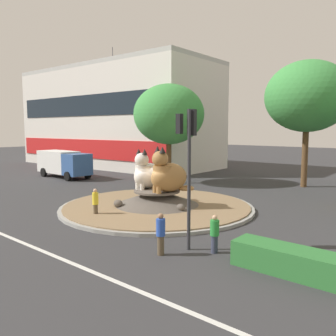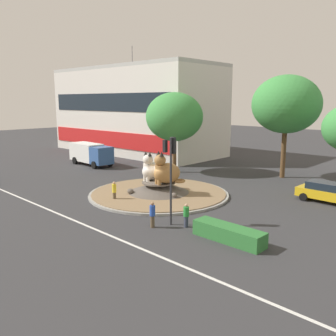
% 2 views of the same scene
% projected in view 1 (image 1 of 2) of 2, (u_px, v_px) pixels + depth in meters
% --- Properties ---
extents(ground_plane, '(160.00, 160.00, 0.00)m').
position_uv_depth(ground_plane, '(157.00, 208.00, 21.93)').
color(ground_plane, '#333335').
extents(lane_centreline, '(112.00, 0.20, 0.01)m').
position_uv_depth(lane_centreline, '(23.00, 243.00, 15.28)').
color(lane_centreline, silver).
rests_on(lane_centreline, ground).
extents(roundabout_island, '(11.94, 11.94, 1.16)m').
position_uv_depth(roundabout_island, '(157.00, 202.00, 21.91)').
color(roundabout_island, gray).
rests_on(roundabout_island, ground).
extents(cat_statue_white, '(1.64, 2.63, 2.55)m').
position_uv_depth(cat_statue_white, '(147.00, 174.00, 22.36)').
color(cat_statue_white, silver).
rests_on(cat_statue_white, roundabout_island).
extents(cat_statue_tabby, '(2.39, 2.90, 2.77)m').
position_uv_depth(cat_statue_tabby, '(167.00, 175.00, 21.04)').
color(cat_statue_tabby, '#9E703D').
rests_on(cat_statue_tabby, roundabout_island).
extents(traffic_light_mast, '(0.71, 0.61, 5.72)m').
position_uv_depth(traffic_light_mast, '(189.00, 148.00, 14.10)').
color(traffic_light_mast, '#2D2D33').
rests_on(traffic_light_mast, ground).
extents(shophouse_block, '(27.92, 12.21, 16.88)m').
position_uv_depth(shophouse_block, '(117.00, 117.00, 47.56)').
color(shophouse_block, silver).
rests_on(shophouse_block, ground).
extents(clipped_hedge_strip, '(4.41, 1.20, 0.90)m').
position_uv_depth(clipped_hedge_strip, '(297.00, 263.00, 11.86)').
color(clipped_hedge_strip, '#2D7033').
rests_on(clipped_hedge_strip, ground).
extents(broadleaf_tree_behind_island, '(6.97, 6.97, 10.58)m').
position_uv_depth(broadleaf_tree_behind_island, '(307.00, 97.00, 29.19)').
color(broadleaf_tree_behind_island, brown).
rests_on(broadleaf_tree_behind_island, ground).
extents(second_tree_near_tower, '(6.33, 6.33, 8.92)m').
position_uv_depth(second_tree_near_tower, '(169.00, 114.00, 31.36)').
color(second_tree_near_tower, brown).
rests_on(second_tree_near_tower, ground).
extents(pedestrian_yellow_shirt, '(0.34, 0.34, 1.65)m').
position_uv_depth(pedestrian_yellow_shirt, '(95.00, 202.00, 19.48)').
color(pedestrian_yellow_shirt, brown).
rests_on(pedestrian_yellow_shirt, ground).
extents(pedestrian_blue_shirt, '(0.36, 0.36, 1.68)m').
position_uv_depth(pedestrian_blue_shirt, '(161.00, 233.00, 13.74)').
color(pedestrian_blue_shirt, brown).
rests_on(pedestrian_blue_shirt, ground).
extents(pedestrian_green_shirt, '(0.36, 0.36, 1.55)m').
position_uv_depth(pedestrian_green_shirt, '(215.00, 233.00, 13.97)').
color(pedestrian_green_shirt, '#33384C').
rests_on(pedestrian_green_shirt, ground).
extents(delivery_box_truck, '(6.99, 2.77, 2.66)m').
position_uv_depth(delivery_box_truck, '(64.00, 163.00, 35.69)').
color(delivery_box_truck, '#335693').
rests_on(delivery_box_truck, ground).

